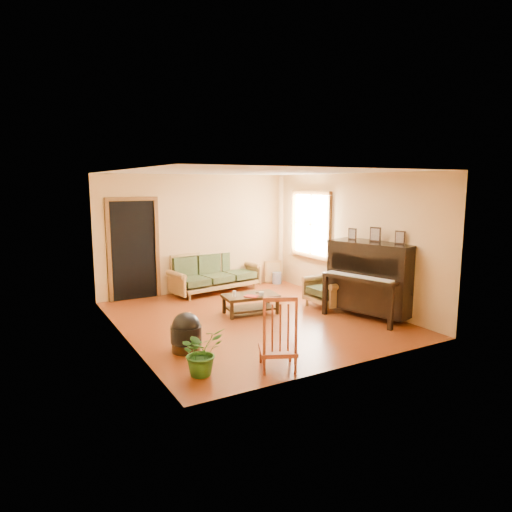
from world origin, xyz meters
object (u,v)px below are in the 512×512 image
footstool (186,337)px  sofa (216,273)px  ceramic_crock (277,278)px  coffee_table (251,304)px  red_chair (278,331)px  piano (372,279)px  potted_plant (202,351)px  armchair (329,286)px

footstool → sofa: bearing=58.7°
footstool → ceramic_crock: 4.74m
footstool → coffee_table: bearing=35.1°
coffee_table → red_chair: 2.58m
piano → potted_plant: (-3.71, -0.89, -0.38)m
ceramic_crock → potted_plant: bearing=-132.2°
footstool → red_chair: size_ratio=0.45×
ceramic_crock → potted_plant: (-3.66, -4.04, 0.17)m
armchair → red_chair: (-2.46, -2.04, 0.08)m
sofa → red_chair: (-1.07, -4.29, 0.07)m
coffee_table → armchair: 1.61m
piano → potted_plant: 3.84m
footstool → red_chair: 1.46m
sofa → footstool: 3.65m
red_chair → ceramic_crock: red_chair is taller
footstool → potted_plant: size_ratio=0.73×
armchair → piano: piano is taller
sofa → ceramic_crock: bearing=-7.0°
coffee_table → footstool: bearing=-144.9°
coffee_table → piano: (1.85, -1.20, 0.50)m
armchair → footstool: 3.41m
coffee_table → armchair: (1.55, -0.35, 0.24)m
coffee_table → footstool: size_ratio=2.23×
coffee_table → potted_plant: potted_plant is taller
piano → red_chair: (-2.76, -1.18, -0.18)m
sofa → piano: 3.54m
potted_plant → piano: bearing=13.4°
piano → footstool: 3.62m
sofa → piano: piano is taller
potted_plant → sofa: bearing=63.1°
sofa → armchair: (1.39, -2.25, -0.01)m
armchair → footstool: (-3.29, -0.87, -0.21)m
sofa → armchair: bearing=-66.8°
red_chair → coffee_table: bearing=93.3°
coffee_table → ceramic_crock: 2.65m
potted_plant → footstool: bearing=81.7°
sofa → piano: bearing=-70.0°
sofa → red_chair: size_ratio=2.03×
piano → ceramic_crock: (-0.05, 3.15, -0.54)m
footstool → ceramic_crock: bearing=41.8°
coffee_table → footstool: footstool is taller
sofa → coffee_table: (-0.16, -1.90, -0.26)m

